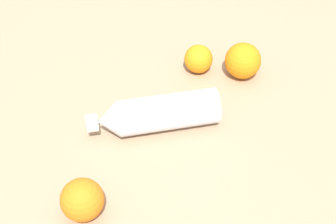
% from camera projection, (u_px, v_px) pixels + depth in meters
% --- Properties ---
extents(ground_plane, '(2.40, 2.40, 0.00)m').
position_uv_depth(ground_plane, '(153.00, 111.00, 1.03)').
color(ground_plane, '#9E7F60').
extents(water_bottle, '(0.08, 0.26, 0.07)m').
position_uv_depth(water_bottle, '(157.00, 114.00, 0.97)').
color(water_bottle, silver).
rests_on(water_bottle, ground_plane).
extents(orange_0, '(0.06, 0.06, 0.06)m').
position_uv_depth(orange_0, '(198.00, 59.00, 1.10)').
color(orange_0, orange).
rests_on(orange_0, ground_plane).
extents(orange_1, '(0.08, 0.08, 0.08)m').
position_uv_depth(orange_1, '(82.00, 200.00, 0.83)').
color(orange_1, orange).
rests_on(orange_1, ground_plane).
extents(orange_2, '(0.08, 0.08, 0.08)m').
position_uv_depth(orange_2, '(243.00, 61.00, 1.08)').
color(orange_2, orange).
rests_on(orange_2, ground_plane).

